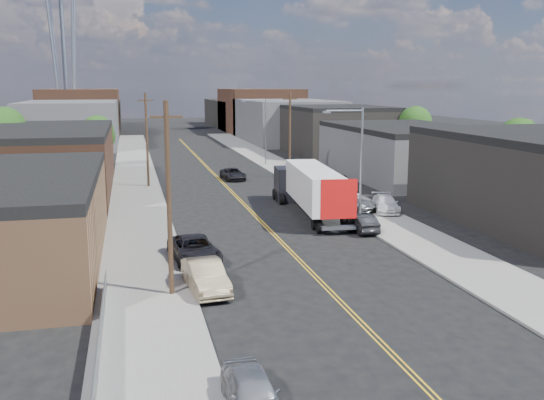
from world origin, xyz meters
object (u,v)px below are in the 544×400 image
car_left_b (206,276)px  car_left_c (194,249)px  car_ahead_truck (233,174)px  car_right_lot_a (349,203)px  car_left_a (252,392)px  car_right_lot_c (340,182)px  car_right_lot_b (385,204)px  car_right_oncoming (362,223)px  semi_truck (308,187)px

car_left_b → car_left_c: 5.63m
car_ahead_truck → car_left_b: bearing=-106.8°
car_right_lot_a → car_ahead_truck: bearing=73.9°
car_left_a → car_right_lot_c: size_ratio=0.86×
car_left_a → car_left_c: car_left_c is taller
car_left_a → car_right_lot_a: bearing=62.4°
car_right_lot_a → car_right_lot_b: size_ratio=1.04×
car_right_lot_a → car_right_lot_b: 3.04m
car_left_b → car_right_oncoming: car_left_b is taller
car_left_b → car_right_lot_a: 22.87m
semi_truck → car_ahead_truck: bearing=104.2°
car_left_a → car_right_lot_a: 33.33m
car_right_oncoming → semi_truck: bearing=-71.3°
car_left_b → car_right_lot_a: (14.60, 17.60, 0.01)m
car_left_b → car_left_c: bearing=84.2°
car_right_lot_b → car_right_oncoming: bearing=-114.2°
car_right_lot_b → car_left_c: bearing=-135.0°
car_left_c → car_right_lot_b: size_ratio=1.19×
car_right_lot_a → car_right_lot_b: bearing=-57.4°
car_right_lot_a → car_right_lot_c: car_right_lot_c is taller
semi_truck → car_right_lot_a: (3.70, -0.14, -1.52)m
car_left_b → car_right_oncoming: 16.82m
car_left_a → car_right_oncoming: size_ratio=1.00×
car_left_a → car_right_lot_b: size_ratio=0.87×
car_right_lot_c → semi_truck: bearing=-130.2°
semi_truck → car_right_lot_c: semi_truck is taller
car_right_lot_a → car_ahead_truck: 21.36m
semi_truck → car_ahead_truck: (-3.00, 20.14, -1.67)m
semi_truck → car_right_lot_b: semi_truck is taller
car_left_a → car_right_lot_c: (17.40, 40.26, 0.26)m
car_right_lot_c → car_left_c: bearing=-135.6°
car_ahead_truck → semi_truck: bearing=-86.5°
car_left_b → car_right_oncoming: size_ratio=1.20×
semi_truck → car_left_b: semi_truck is taller
car_left_b → car_right_lot_b: (17.40, 16.41, 0.01)m
car_right_oncoming → car_right_lot_a: 7.11m
semi_truck → car_left_b: 20.88m
car_right_oncoming → car_left_c: bearing=23.4°
semi_truck → car_left_a: bearing=-104.2°
car_right_lot_b → car_ahead_truck: (-9.50, 21.47, -0.16)m
car_right_lot_b → car_right_lot_c: bearing=103.3°
car_right_lot_a → car_ahead_truck: car_right_lot_a is taller
car_left_a → car_ahead_truck: size_ratio=0.85×
car_left_c → car_ahead_truck: size_ratio=1.16×
car_left_c → car_left_b: bearing=-96.3°
car_left_a → car_right_lot_b: bearing=57.2°
car_right_oncoming → car_right_lot_c: bearing=-102.2°
car_left_a → car_right_lot_c: bearing=65.0°
car_left_c → car_right_lot_c: car_right_lot_c is taller
car_right_oncoming → car_right_lot_a: bearing=-100.8°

